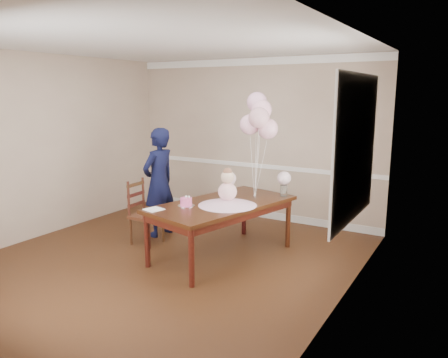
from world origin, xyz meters
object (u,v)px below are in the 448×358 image
at_px(birthday_cake, 186,202).
at_px(dining_table_top, 222,204).
at_px(dining_chair_seat, 147,216).
at_px(woman, 159,182).

bearing_deg(birthday_cake, dining_table_top, 52.37).
distance_m(dining_chair_seat, woman, 0.58).
relative_size(dining_table_top, woman, 1.20).
bearing_deg(dining_table_top, birthday_cake, -113.96).
bearing_deg(woman, birthday_cake, 60.45).
distance_m(dining_table_top, woman, 1.31).
bearing_deg(dining_table_top, woman, -179.52).
bearing_deg(dining_chair_seat, birthday_cake, -19.57).
distance_m(birthday_cake, woman, 1.19).
xyz_separation_m(dining_table_top, woman, (-1.27, 0.30, 0.11)).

